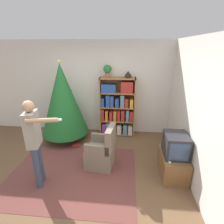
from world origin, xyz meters
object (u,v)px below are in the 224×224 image
(standing_person, at_px, (34,138))
(table_lamp, at_px, (128,74))
(bookshelf, at_px, (117,108))
(potted_plant, at_px, (107,70))
(television, at_px, (176,145))
(christmas_tree, at_px, (63,100))
(armchair, at_px, (102,152))

(standing_person, bearing_deg, table_lamp, 132.94)
(standing_person, xyz_separation_m, table_lamp, (1.54, 2.14, 0.79))
(bookshelf, height_order, potted_plant, potted_plant)
(table_lamp, bearing_deg, television, -60.13)
(table_lamp, bearing_deg, bookshelf, -177.84)
(television, relative_size, table_lamp, 2.54)
(christmas_tree, xyz_separation_m, table_lamp, (1.65, 0.44, 0.62))
(potted_plant, bearing_deg, armchair, -88.07)
(television, xyz_separation_m, table_lamp, (-0.94, 1.65, 1.08))
(bookshelf, xyz_separation_m, television, (1.22, -1.63, -0.13))
(bookshelf, distance_m, christmas_tree, 1.47)
(bookshelf, height_order, television, bookshelf)
(bookshelf, xyz_separation_m, armchair, (-0.21, -1.48, -0.48))
(television, xyz_separation_m, armchair, (-1.43, 0.15, -0.35))
(television, height_order, potted_plant, potted_plant)
(bookshelf, bearing_deg, table_lamp, 2.16)
(armchair, relative_size, table_lamp, 4.60)
(standing_person, distance_m, potted_plant, 2.52)
(bookshelf, xyz_separation_m, christmas_tree, (-1.37, -0.43, 0.33))
(christmas_tree, bearing_deg, television, -24.97)
(television, distance_m, potted_plant, 2.51)
(bookshelf, relative_size, table_lamp, 8.24)
(standing_person, relative_size, table_lamp, 8.10)
(armchair, bearing_deg, christmas_tree, -126.23)
(bookshelf, distance_m, television, 2.05)
(standing_person, relative_size, potted_plant, 4.93)
(armchair, xyz_separation_m, standing_person, (-1.05, -0.65, 0.64))
(christmas_tree, relative_size, table_lamp, 10.59)
(potted_plant, bearing_deg, table_lamp, 0.00)
(television, distance_m, standing_person, 2.55)
(standing_person, bearing_deg, bookshelf, 138.03)
(standing_person, distance_m, table_lamp, 2.75)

